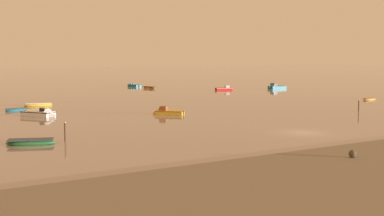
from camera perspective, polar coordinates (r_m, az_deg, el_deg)
ground_plane at (r=56.31m, az=12.74°, el=-2.81°), size 800.00×800.00×0.00m
tidal_rock_left at (r=42.02m, az=18.03°, el=-5.04°), size 0.62×0.62×0.62m
rowboat_moored_1 at (r=82.79m, az=-19.66°, el=-0.19°), size 3.47×1.49×0.53m
motorboat_moored_0 at (r=128.36m, az=3.97°, el=2.19°), size 5.14×2.96×1.85m
rowboat_moored_2 at (r=135.89m, az=-4.94°, el=2.35°), size 2.70×4.85×0.73m
motorboat_moored_1 at (r=144.98m, az=-6.83°, el=2.56°), size 2.62×5.40×1.78m
motorboat_moored_2 at (r=135.45m, az=9.52°, el=2.34°), size 5.95×2.13×2.23m
rowboat_moored_3 at (r=50.04m, az=-18.12°, el=-3.79°), size 4.86×3.18×0.73m
rowboat_moored_4 at (r=104.19m, az=19.79°, el=0.95°), size 3.17×1.35×0.49m
rowboat_moored_6 at (r=89.52m, az=-17.33°, el=0.34°), size 4.94×2.32×0.75m
motorboat_moored_4 at (r=73.51m, az=-16.85°, el=-0.72°), size 4.76×5.81×1.94m
motorboat_moored_5 at (r=72.96m, az=-3.12°, el=-0.53°), size 4.50×4.49×1.80m
mooring_post_near at (r=80.82m, az=18.69°, el=0.23°), size 0.22×0.22×2.07m
mooring_post_left at (r=51.27m, az=-14.44°, el=-2.66°), size 0.22×0.22×2.14m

